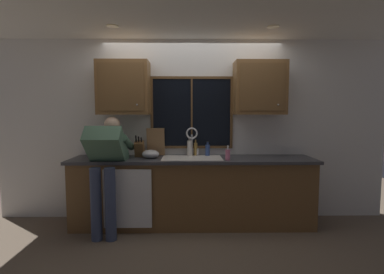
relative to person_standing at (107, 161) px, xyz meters
name	(u,v)px	position (x,y,z in m)	size (l,w,h in m)	color
back_wall	(192,130)	(1.07, 0.64, 0.35)	(5.58, 0.12, 2.55)	silver
ceiling_downlight_left	(112,26)	(0.12, -0.02, 1.61)	(0.14, 0.14, 0.01)	#FFEAB2
ceiling_downlight_right	(273,27)	(2.03, -0.02, 1.61)	(0.14, 0.14, 0.01)	#FFEAB2
window_glass	(192,113)	(1.06, 0.57, 0.60)	(1.10, 0.02, 0.95)	black
window_frame_top	(192,78)	(1.06, 0.56, 1.09)	(1.17, 0.02, 0.04)	brown
window_frame_bottom	(192,147)	(1.06, 0.56, 0.10)	(1.17, 0.02, 0.04)	brown
window_frame_left	(152,113)	(0.49, 0.56, 0.60)	(0.04, 0.02, 0.95)	brown
window_frame_right	(231,113)	(1.63, 0.56, 0.60)	(0.04, 0.02, 0.95)	brown
window_mullion_center	(192,113)	(1.06, 0.56, 0.60)	(0.02, 0.02, 0.95)	brown
lower_cabinet_run	(193,193)	(1.07, 0.29, -0.49)	(3.18, 0.58, 0.88)	brown
countertop	(193,160)	(1.07, 0.27, -0.03)	(3.24, 0.62, 0.04)	#38383D
dishwasher_front	(127,199)	(0.25, -0.03, -0.47)	(0.60, 0.02, 0.74)	white
upper_cabinet_left	(124,88)	(0.14, 0.41, 0.93)	(0.69, 0.36, 0.72)	brown
upper_cabinet_right	(260,88)	(1.99, 0.41, 0.93)	(0.69, 0.36, 0.72)	brown
sink	(192,165)	(1.06, 0.28, -0.11)	(0.80, 0.46, 0.21)	white
faucet	(192,138)	(1.07, 0.46, 0.24)	(0.18, 0.09, 0.40)	silver
person_standing	(107,161)	(0.00, 0.00, 0.00)	(0.53, 0.72, 1.47)	#384260
knife_block	(139,149)	(0.34, 0.36, 0.10)	(0.12, 0.18, 0.32)	brown
cutting_board	(156,142)	(0.55, 0.48, 0.18)	(0.25, 0.02, 0.40)	#997047
mixing_bowl	(151,154)	(0.51, 0.28, 0.04)	(0.23, 0.23, 0.12)	#B7B7BC
soap_dispenser	(228,154)	(1.52, 0.09, 0.06)	(0.06, 0.07, 0.19)	pink
bottle_green_glass	(208,150)	(1.28, 0.47, 0.07)	(0.07, 0.07, 0.20)	#334C8C
bottle_tall_clear	(190,148)	(1.03, 0.47, 0.11)	(0.07, 0.07, 0.28)	silver
bottle_amber_small	(196,149)	(1.12, 0.50, 0.09)	(0.05, 0.05, 0.23)	olive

